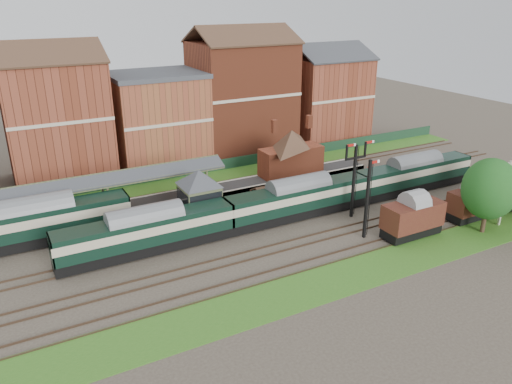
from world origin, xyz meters
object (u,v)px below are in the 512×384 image
dmu_train (299,198)px  goods_van_a (413,217)px  semaphore_bracket (354,176)px  signal_box (200,196)px  platform_railcar (35,222)px

dmu_train → goods_van_a: 11.63m
semaphore_bracket → signal_box: bearing=159.1°
semaphore_bracket → platform_railcar: size_ratio=0.47×
signal_box → platform_railcar: 15.66m
signal_box → goods_van_a: bearing=-35.5°
dmu_train → platform_railcar: platform_railcar is taller
platform_railcar → goods_van_a: bearing=-25.5°
semaphore_bracket → platform_railcar: 31.72m
signal_box → semaphore_bracket: size_ratio=0.73×
semaphore_bracket → dmu_train: bearing=154.3°
signal_box → goods_van_a: size_ratio=0.99×
signal_box → dmu_train: size_ratio=0.12×
dmu_train → goods_van_a: size_ratio=8.12×
goods_van_a → semaphore_bracket: bearing=108.3°
platform_railcar → goods_van_a: (32.49, -15.50, -0.26)m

